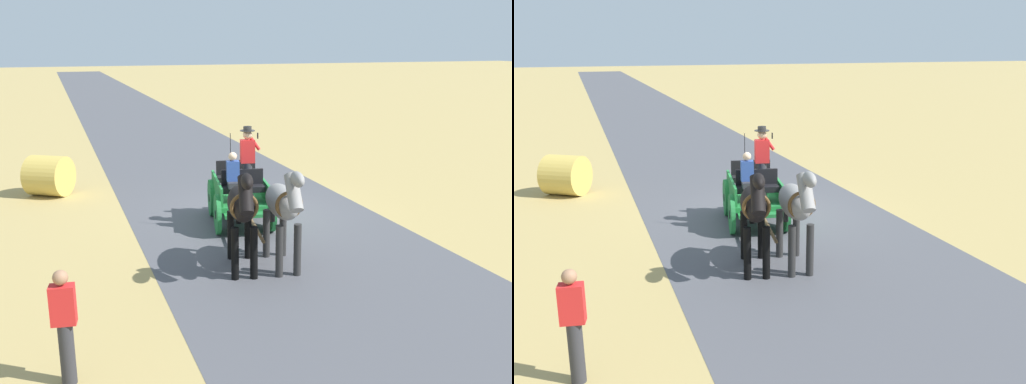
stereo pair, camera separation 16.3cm
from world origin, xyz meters
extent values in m
plane|color=tan|center=(0.00, 0.00, 0.00)|extent=(200.00, 200.00, 0.00)
cube|color=#4C4C51|center=(0.00, 0.00, 0.00)|extent=(6.37, 160.00, 0.01)
cube|color=#1E7233|center=(0.52, 0.58, 0.66)|extent=(1.56, 2.37, 0.12)
cube|color=#1E7233|center=(-0.04, 0.68, 0.94)|extent=(0.42, 2.07, 0.44)
cube|color=#1E7233|center=(1.08, 0.49, 0.94)|extent=(0.42, 2.07, 0.44)
cube|color=#1E7233|center=(0.73, 1.79, 0.56)|extent=(1.11, 0.42, 0.08)
cube|color=#1E7233|center=(0.31, -0.60, 0.48)|extent=(0.74, 0.32, 0.06)
cube|color=black|center=(0.62, 1.18, 1.04)|extent=(1.07, 0.53, 0.14)
cube|color=black|center=(0.59, 1.00, 1.26)|extent=(1.02, 0.25, 0.44)
cube|color=black|center=(0.43, 0.10, 1.04)|extent=(1.07, 0.53, 0.14)
cube|color=black|center=(0.40, -0.08, 1.26)|extent=(1.02, 0.25, 0.44)
cylinder|color=#1E7233|center=(0.01, 1.46, 0.48)|extent=(0.26, 0.96, 0.96)
cylinder|color=black|center=(0.01, 1.46, 0.48)|extent=(0.15, 0.23, 0.21)
cylinder|color=#1E7233|center=(1.29, 1.23, 0.48)|extent=(0.26, 0.96, 0.96)
cylinder|color=black|center=(1.29, 1.23, 0.48)|extent=(0.15, 0.23, 0.21)
cylinder|color=#1E7233|center=(-0.25, -0.06, 0.48)|extent=(0.26, 0.96, 0.96)
cylinder|color=black|center=(-0.25, -0.06, 0.48)|extent=(0.15, 0.23, 0.21)
cylinder|color=#1E7233|center=(1.03, -0.29, 0.48)|extent=(0.26, 0.96, 0.96)
cylinder|color=black|center=(1.03, -0.29, 0.48)|extent=(0.15, 0.23, 0.21)
cylinder|color=brown|center=(0.90, 2.75, 0.61)|extent=(0.41, 1.98, 0.07)
cylinder|color=black|center=(0.92, 1.13, 1.74)|extent=(0.02, 0.02, 1.30)
cylinder|color=#2D2D33|center=(0.43, 0.94, 1.17)|extent=(0.22, 0.22, 0.90)
cube|color=red|center=(0.43, 0.94, 1.90)|extent=(0.37, 0.28, 0.56)
sphere|color=tan|center=(0.43, 0.94, 2.30)|extent=(0.22, 0.22, 0.22)
cylinder|color=black|center=(0.43, 0.94, 2.40)|extent=(0.36, 0.36, 0.01)
cylinder|color=black|center=(0.43, 0.94, 2.45)|extent=(0.20, 0.20, 0.10)
cylinder|color=red|center=(0.26, 1.01, 2.08)|extent=(0.27, 0.12, 0.32)
cube|color=black|center=(0.20, 1.04, 2.28)|extent=(0.03, 0.07, 0.14)
cube|color=#2D2D33|center=(0.89, 1.26, 1.18)|extent=(0.33, 0.36, 0.14)
cube|color=#2D4C99|center=(0.87, 1.14, 1.49)|extent=(0.33, 0.25, 0.48)
sphere|color=beige|center=(0.87, 1.14, 1.84)|extent=(0.20, 0.20, 0.20)
ellipsoid|color=gray|center=(0.64, 3.61, 1.37)|extent=(0.76, 1.62, 0.64)
cylinder|color=#272726|center=(0.53, 4.17, 0.53)|extent=(0.15, 0.15, 1.05)
cylinder|color=#272726|center=(0.89, 4.13, 0.53)|extent=(0.15, 0.15, 1.05)
cylinder|color=#272726|center=(0.38, 3.09, 0.53)|extent=(0.15, 0.15, 1.05)
cylinder|color=#272726|center=(0.74, 3.04, 0.53)|extent=(0.15, 0.15, 1.05)
cylinder|color=gray|center=(0.75, 4.45, 1.77)|extent=(0.34, 0.68, 0.73)
ellipsoid|color=gray|center=(0.78, 4.66, 2.07)|extent=(0.29, 0.56, 0.28)
cube|color=#272726|center=(0.74, 4.43, 1.81)|extent=(0.13, 0.51, 0.56)
cylinder|color=#272726|center=(0.54, 2.88, 1.07)|extent=(0.11, 0.11, 0.70)
torus|color=brown|center=(0.71, 4.15, 1.45)|extent=(0.55, 0.14, 0.55)
ellipsoid|color=black|center=(1.43, 3.47, 1.37)|extent=(0.90, 1.65, 0.64)
cylinder|color=black|center=(1.38, 4.04, 0.53)|extent=(0.15, 0.15, 1.05)
cylinder|color=black|center=(1.74, 3.96, 0.53)|extent=(0.15, 0.15, 1.05)
cylinder|color=black|center=(1.13, 2.98, 0.53)|extent=(0.15, 0.15, 1.05)
cylinder|color=black|center=(1.49, 2.90, 0.53)|extent=(0.15, 0.15, 1.05)
cylinder|color=black|center=(1.63, 4.29, 1.77)|extent=(0.40, 0.69, 0.73)
ellipsoid|color=black|center=(1.68, 4.50, 2.07)|extent=(0.34, 0.58, 0.28)
cube|color=black|center=(1.62, 4.27, 1.81)|extent=(0.17, 0.50, 0.56)
cylinder|color=black|center=(1.26, 2.75, 1.07)|extent=(0.11, 0.11, 0.70)
torus|color=brown|center=(1.56, 4.00, 1.45)|extent=(0.55, 0.19, 0.55)
cylinder|color=#2D2D33|center=(4.90, 6.49, 0.44)|extent=(0.20, 0.20, 0.88)
cube|color=red|center=(4.90, 6.49, 1.15)|extent=(0.35, 0.25, 0.54)
sphere|color=#9E7051|center=(4.90, 6.49, 1.53)|extent=(0.20, 0.20, 0.20)
cylinder|color=gold|center=(5.01, -3.89, 0.60)|extent=(1.57, 1.60, 1.20)
camera|label=1|loc=(4.86, 13.70, 4.45)|focal=39.95mm
camera|label=2|loc=(4.70, 13.76, 4.45)|focal=39.95mm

